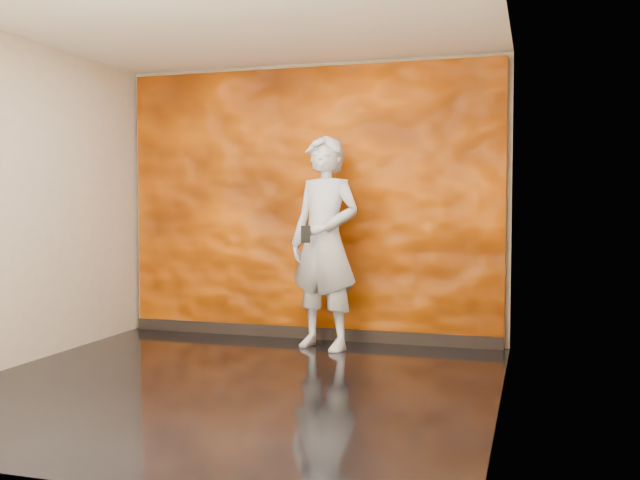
{
  "coord_description": "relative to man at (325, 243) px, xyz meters",
  "views": [
    {
      "loc": [
        2.22,
        -4.96,
        1.39
      ],
      "look_at": [
        0.37,
        1.13,
        1.06
      ],
      "focal_mm": 40.0,
      "sensor_mm": 36.0,
      "label": 1
    }
  ],
  "objects": [
    {
      "name": "room",
      "position": [
        -0.3,
        -1.51,
        0.39
      ],
      "size": [
        4.02,
        4.02,
        2.81
      ],
      "color": "black",
      "rests_on": "ground"
    },
    {
      "name": "feature_wall",
      "position": [
        -0.3,
        0.45,
        0.37
      ],
      "size": [
        3.9,
        0.06,
        2.75
      ],
      "primitive_type": "cube",
      "color": "#F56400",
      "rests_on": "ground"
    },
    {
      "name": "baseboard",
      "position": [
        -0.3,
        0.41,
        -0.95
      ],
      "size": [
        3.9,
        0.04,
        0.12
      ],
      "primitive_type": "cube",
      "color": "black",
      "rests_on": "ground"
    },
    {
      "name": "man",
      "position": [
        0.0,
        0.0,
        0.0
      ],
      "size": [
        0.85,
        0.7,
        2.02
      ],
      "primitive_type": "imported",
      "rotation": [
        0.0,
        0.0,
        -0.33
      ],
      "color": "#9A9DA9",
      "rests_on": "ground"
    },
    {
      "name": "phone",
      "position": [
        -0.11,
        -0.26,
        0.09
      ],
      "size": [
        0.09,
        0.03,
        0.16
      ],
      "primitive_type": "cube",
      "rotation": [
        0.0,
        0.0,
        0.11
      ],
      "color": "black",
      "rests_on": "man"
    }
  ]
}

